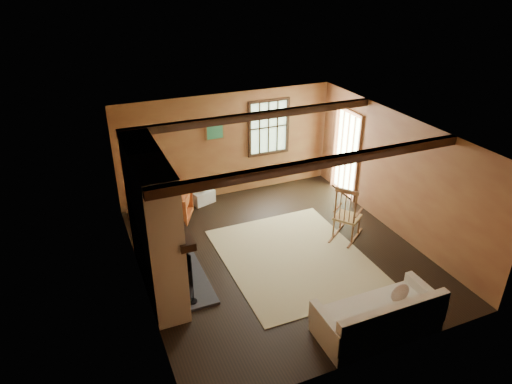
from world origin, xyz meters
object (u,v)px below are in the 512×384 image
sofa (379,319)px  armchair (172,207)px  rocking_chair (347,216)px  laundry_basket (202,196)px  fireplace (155,228)px

sofa → armchair: sofa is taller
rocking_chair → laundry_basket: size_ratio=2.27×
rocking_chair → laundry_basket: bearing=3.9°
fireplace → armchair: fireplace is taller
armchair → rocking_chair: bearing=82.9°
fireplace → rocking_chair: bearing=0.4°
laundry_basket → armchair: size_ratio=0.67×
armchair → sofa: bearing=50.6°
fireplace → laundry_basket: (1.50, 2.55, -0.95)m
armchair → fireplace: bearing=6.9°
sofa → armchair: size_ratio=2.45×
fireplace → armchair: (0.69, 1.98, -0.76)m
armchair → laundry_basket: bearing=151.1°
sofa → laundry_basket: 5.09m
fireplace → armchair: bearing=70.7°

